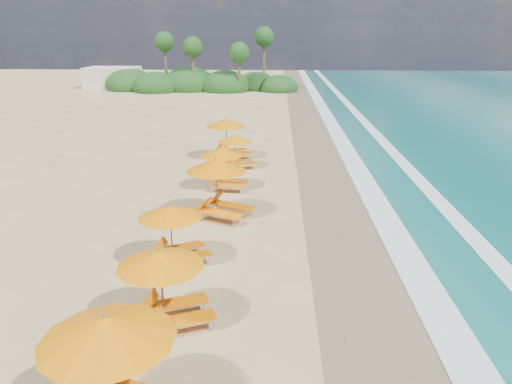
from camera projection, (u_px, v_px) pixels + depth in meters
ground at (256, 219)px, 20.42m from camera, size 160.00×160.00×0.00m
wet_sand at (350, 220)px, 20.25m from camera, size 4.00×160.00×0.01m
surf_foam at (415, 221)px, 20.13m from camera, size 4.00×160.00×0.01m
station_0 at (120, 368)px, 9.17m from camera, size 3.34×3.25×2.66m
station_1 at (169, 282)px, 12.65m from camera, size 3.02×2.99×2.33m
station_2 at (176, 230)px, 16.16m from camera, size 2.93×2.93×2.19m
station_3 at (221, 185)px, 20.11m from camera, size 3.43×3.42×2.61m
station_4 at (225, 166)px, 23.77m from camera, size 2.54×2.38×2.22m
station_5 at (238, 149)px, 27.52m from camera, size 2.63×2.60×2.02m
station_6 at (229, 135)px, 29.56m from camera, size 3.33×3.27×2.60m
treeline at (196, 83)px, 63.58m from camera, size 25.80×8.80×9.74m
beach_building at (113, 78)px, 66.31m from camera, size 7.00×5.00×2.80m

